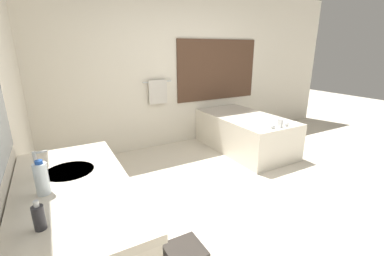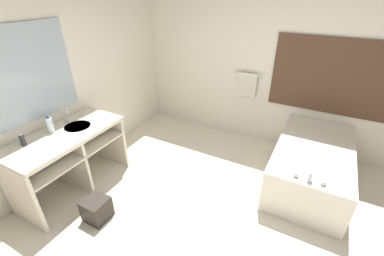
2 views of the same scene
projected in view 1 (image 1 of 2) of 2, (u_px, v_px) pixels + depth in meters
ground_plane at (256, 201)px, 2.95m from camera, size 16.00×16.00×0.00m
wall_back_with_blinds at (173, 69)px, 4.43m from camera, size 7.40×0.13×2.70m
vanity_counter at (78, 215)px, 1.70m from camera, size 0.68×1.42×0.86m
sink_faucet at (37, 165)px, 1.68m from camera, size 0.09×0.04×0.18m
bathtub at (244, 131)px, 4.40m from camera, size 0.94×1.71×0.71m
water_bottle_1 at (42, 178)px, 1.48m from camera, size 0.08×0.08×0.21m
soap_dispenser at (39, 217)px, 1.19m from camera, size 0.05×0.05×0.15m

